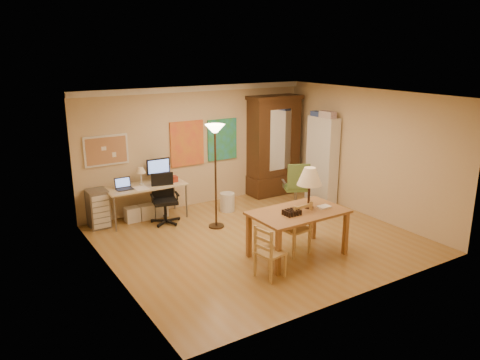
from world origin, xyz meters
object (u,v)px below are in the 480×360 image
computer_desk (147,198)px  bookshelf (322,160)px  office_chair_green (296,197)px  office_chair_black (165,210)px  armoire (273,152)px  dining_table (303,201)px

computer_desk → bookshelf: size_ratio=0.83×
computer_desk → office_chair_green: bearing=-22.1°
bookshelf → office_chair_black: bearing=170.5°
office_chair_black → bookshelf: bookshelf is taller
office_chair_green → armoire: (0.30, 1.30, 0.76)m
office_chair_black → bookshelf: (3.69, -0.61, 0.72)m
dining_table → armoire: 3.58m
armoire → office_chair_green: bearing=-103.2°
computer_desk → armoire: (3.31, 0.08, 0.59)m
dining_table → bookshelf: bearing=42.2°
armoire → bookshelf: bearing=-61.4°
dining_table → armoire: bearing=62.1°
computer_desk → armoire: bearing=1.4°
armoire → bookshelf: (0.60, -1.10, -0.06)m
dining_table → bookshelf: size_ratio=0.83×
dining_table → office_chair_green: 2.41m
office_chair_green → office_chair_black: bearing=163.7°
computer_desk → office_chair_black: bearing=-61.3°
computer_desk → bookshelf: (3.91, -1.02, 0.53)m
armoire → bookshelf: 1.25m
office_chair_black → armoire: bearing=9.0°
office_chair_green → armoire: bearing=76.8°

